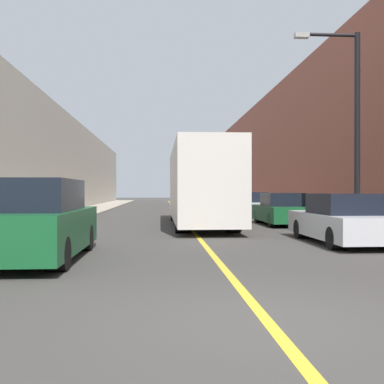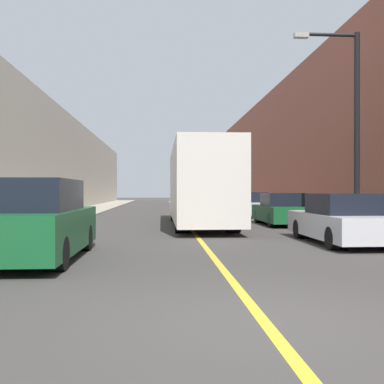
{
  "view_description": "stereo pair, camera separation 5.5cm",
  "coord_description": "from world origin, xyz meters",
  "views": [
    {
      "loc": [
        -1.28,
        -5.26,
        1.56
      ],
      "look_at": [
        0.36,
        17.89,
        1.51
      ],
      "focal_mm": 42.0,
      "sensor_mm": 36.0,
      "label": 1
    },
    {
      "loc": [
        -1.22,
        -5.26,
        1.56
      ],
      "look_at": [
        0.36,
        17.89,
        1.51
      ],
      "focal_mm": 42.0,
      "sensor_mm": 36.0,
      "label": 2
    }
  ],
  "objects": [
    {
      "name": "car_right_mid",
      "position": [
        4.29,
        14.99,
        0.67
      ],
      "size": [
        1.85,
        4.45,
        1.47
      ],
      "color": "#145128",
      "rests_on": "ground"
    },
    {
      "name": "building_row_right",
      "position": [
        10.19,
        30.0,
        5.11
      ],
      "size": [
        4.0,
        72.0,
        10.21
      ],
      "primitive_type": "cube",
      "color": "brown",
      "rests_on": "ground"
    },
    {
      "name": "car_right_near",
      "position": [
        4.08,
        7.74,
        0.67
      ],
      "size": [
        1.77,
        4.7,
        1.49
      ],
      "color": "silver",
      "rests_on": "ground"
    },
    {
      "name": "sidewalk_right",
      "position": [
        6.78,
        30.0,
        0.05
      ],
      "size": [
        2.84,
        72.0,
        0.1
      ],
      "primitive_type": "cube",
      "color": "#A89E8C",
      "rests_on": "ground"
    },
    {
      "name": "building_row_left",
      "position": [
        -10.19,
        30.0,
        3.73
      ],
      "size": [
        4.0,
        72.0,
        7.46
      ],
      "primitive_type": "cube",
      "color": "#B7B2A3",
      "rests_on": "ground"
    },
    {
      "name": "car_right_far",
      "position": [
        4.22,
        21.72,
        0.67
      ],
      "size": [
        1.88,
        4.61,
        1.49
      ],
      "color": "silver",
      "rests_on": "ground"
    },
    {
      "name": "sidewalk_left",
      "position": [
        -6.78,
        30.0,
        0.05
      ],
      "size": [
        2.84,
        72.0,
        0.1
      ],
      "primitive_type": "cube",
      "color": "#A89E8C",
      "rests_on": "ground"
    },
    {
      "name": "ground_plane",
      "position": [
        0.0,
        0.0,
        0.0
      ],
      "size": [
        200.0,
        200.0,
        0.0
      ],
      "primitive_type": "plane",
      "color": "#3F3D3A"
    },
    {
      "name": "road_center_line",
      "position": [
        0.0,
        30.0,
        0.0
      ],
      "size": [
        0.16,
        72.0,
        0.01
      ],
      "primitive_type": "cube",
      "color": "gold",
      "rests_on": "ground"
    },
    {
      "name": "street_lamp_right",
      "position": [
        5.45,
        10.11,
        4.12
      ],
      "size": [
        2.36,
        0.24,
        7.04
      ],
      "color": "black",
      "rests_on": "sidewalk_right"
    },
    {
      "name": "parked_suv_left",
      "position": [
        -4.02,
        5.07,
        0.85
      ],
      "size": [
        1.89,
        4.87,
        1.83
      ],
      "color": "#145128",
      "rests_on": "ground"
    },
    {
      "name": "bus",
      "position": [
        0.5,
        14.87,
        1.86
      ],
      "size": [
        2.45,
        11.08,
        3.49
      ],
      "color": "silver",
      "rests_on": "ground"
    }
  ]
}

